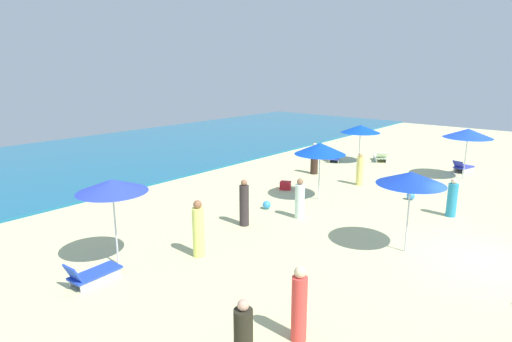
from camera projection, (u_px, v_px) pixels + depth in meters
The scene contains 22 objects.
ground_plane at pixel (478, 261), 12.59m from camera, with size 60.00×60.00×0.00m, color beige.
ocean at pixel (88, 159), 26.35m from camera, with size 60.00×15.87×0.12m, color #196186.
umbrella_0 at pixel (112, 186), 11.83m from camera, with size 1.96×1.96×2.53m.
lounge_chair_0_0 at pixel (92, 274), 11.26m from camera, with size 1.43×0.64×0.70m.
umbrella_2 at pixel (320, 149), 17.88m from camera, with size 2.15×2.15×2.47m.
umbrella_3 at pixel (468, 133), 21.31m from camera, with size 2.35×2.35×2.56m.
lounge_chair_3_0 at pixel (463, 167), 23.13m from camera, with size 1.39×0.89×0.69m.
umbrella_4 at pixel (361, 129), 25.04m from camera, with size 2.28×2.28×2.25m.
lounge_chair_4_0 at pixel (334, 158), 25.67m from camera, with size 1.37×1.06×0.65m.
lounge_chair_4_1 at pixel (380, 157), 25.80m from camera, with size 1.54×1.33×0.66m.
umbrella_5 at pixel (411, 178), 12.69m from camera, with size 2.03×2.03×2.53m.
beachgoer_0 at pixel (198, 230), 12.73m from camera, with size 0.45×0.45×1.76m.
beachgoer_1 at pixel (299, 306), 8.78m from camera, with size 0.44×0.44×1.66m.
beachgoer_2 at pixel (300, 200), 16.01m from camera, with size 0.42×0.42×1.54m.
beachgoer_3 at pixel (314, 160), 22.67m from camera, with size 0.45×0.45×1.66m.
beachgoer_4 at pixel (360, 170), 20.52m from camera, with size 0.47×0.47×1.58m.
beachgoer_5 at pixel (243, 340), 7.81m from camera, with size 0.49×0.49×1.52m.
beachgoer_6 at pixel (244, 204), 15.25m from camera, with size 0.47×0.47×1.70m.
beachgoer_7 at pixel (452, 199), 16.20m from camera, with size 0.50×0.50×1.49m.
beach_ball_0 at pixel (267, 205), 17.16m from camera, with size 0.33×0.33×0.33m, color #3797D3.
cooler_box_1 at pixel (285, 185), 19.89m from camera, with size 0.48×0.36×0.38m, color red.
beach_ball_2 at pixel (411, 196), 18.34m from camera, with size 0.35×0.35×0.35m, color #378DE1.
Camera 1 is at (-13.10, -2.44, 5.55)m, focal length 30.09 mm.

